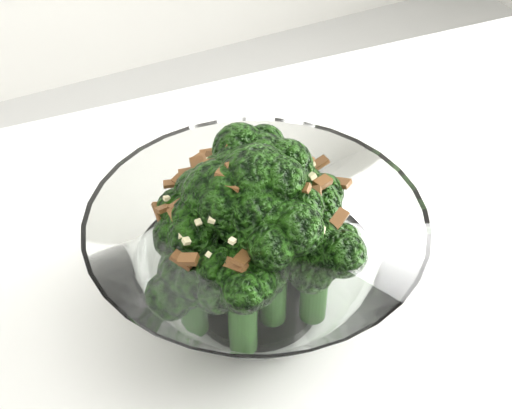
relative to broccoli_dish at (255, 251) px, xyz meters
name	(u,v)px	position (x,y,z in m)	size (l,w,h in m)	color
broccoli_dish	(255,251)	(0.00, 0.00, 0.00)	(0.20, 0.20, 0.12)	white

